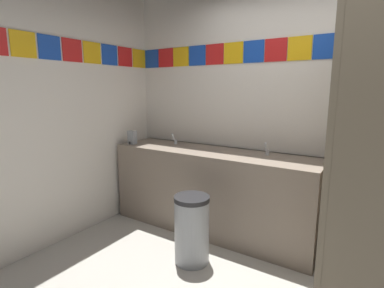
% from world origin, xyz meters
% --- Properties ---
extents(wall_back, '(4.36, 0.09, 2.82)m').
position_xyz_m(wall_back, '(0.00, 1.49, 1.41)').
color(wall_back, silver).
rests_on(wall_back, ground_plane).
extents(wall_side, '(0.09, 2.90, 2.82)m').
position_xyz_m(wall_side, '(-2.22, -0.00, 1.41)').
color(wall_side, silver).
rests_on(wall_side, ground_plane).
extents(vanity_counter, '(2.26, 0.60, 0.89)m').
position_xyz_m(vanity_counter, '(-1.00, 1.15, 0.46)').
color(vanity_counter, gray).
rests_on(vanity_counter, ground_plane).
extents(faucet_left, '(0.04, 0.10, 0.14)m').
position_xyz_m(faucet_left, '(-1.56, 1.24, 0.95)').
color(faucet_left, silver).
rests_on(faucet_left, vanity_counter).
extents(faucet_right, '(0.04, 0.10, 0.14)m').
position_xyz_m(faucet_right, '(-0.43, 1.24, 0.95)').
color(faucet_right, silver).
rests_on(faucet_right, vanity_counter).
extents(soap_dispenser, '(0.09, 0.09, 0.16)m').
position_xyz_m(soap_dispenser, '(-1.99, 0.97, 0.97)').
color(soap_dispenser, gray).
rests_on(soap_dispenser, vanity_counter).
extents(stall_divider, '(0.92, 1.35, 2.20)m').
position_xyz_m(stall_divider, '(0.45, 0.52, 1.10)').
color(stall_divider, '#726651').
rests_on(stall_divider, ground_plane).
extents(trash_bin, '(0.32, 0.32, 0.62)m').
position_xyz_m(trash_bin, '(-0.84, 0.50, 0.31)').
color(trash_bin, '#999EA3').
rests_on(trash_bin, ground_plane).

